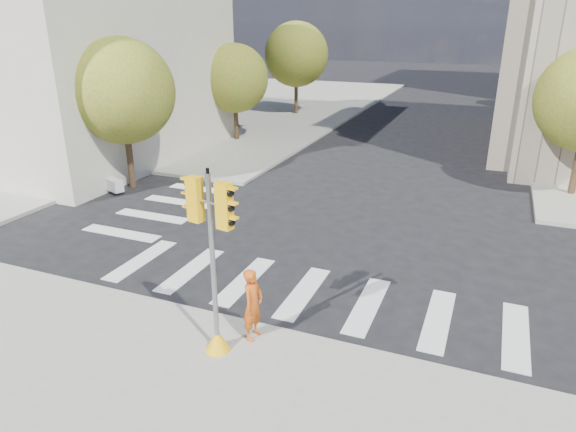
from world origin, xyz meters
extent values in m
plane|color=black|center=(0.00, 0.00, 0.00)|extent=(160.00, 160.00, 0.00)
cube|color=gray|center=(-20.00, 26.00, 0.07)|extent=(28.00, 40.00, 0.15)
cube|color=beige|center=(-20.00, 8.00, 6.00)|extent=(18.00, 14.00, 12.00)
cylinder|color=#382616|center=(-10.50, 4.00, 1.22)|extent=(0.28, 0.28, 2.45)
sphere|color=#387621|center=(-10.50, 4.00, 4.21)|extent=(4.40, 4.40, 4.40)
cylinder|color=#382616|center=(-10.50, 14.00, 1.08)|extent=(0.28, 0.28, 2.17)
sphere|color=#387621|center=(-10.50, 14.00, 3.77)|extent=(4.00, 4.00, 4.00)
cylinder|color=#382616|center=(-10.50, 24.00, 1.31)|extent=(0.28, 0.28, 2.62)
sphere|color=#387621|center=(-10.50, 24.00, 4.54)|extent=(4.80, 4.80, 4.80)
cylinder|color=#382616|center=(7.50, 10.00, 1.19)|extent=(0.28, 0.28, 2.38)
cylinder|color=#382616|center=(7.50, 22.00, 1.26)|extent=(0.28, 0.28, 2.52)
sphere|color=#387621|center=(7.50, 22.00, 4.36)|extent=(4.60, 4.60, 4.60)
cylinder|color=#382616|center=(7.50, 34.00, 1.14)|extent=(0.28, 0.28, 2.27)
sphere|color=#387621|center=(7.50, 34.00, 3.88)|extent=(4.00, 4.00, 4.00)
cylinder|color=black|center=(8.00, 28.00, 4.15)|extent=(0.12, 0.12, 8.00)
cube|color=black|center=(8.00, 28.00, 8.15)|extent=(0.35, 0.18, 0.22)
cone|color=#FFB70D|center=(-0.87, -5.35, 0.40)|extent=(0.56, 0.56, 0.50)
cylinder|color=gray|center=(-0.87, -5.35, 2.19)|extent=(0.11, 0.11, 4.08)
cylinder|color=black|center=(-0.87, -5.35, 4.28)|extent=(0.07, 0.07, 0.12)
cylinder|color=gray|center=(-0.87, -5.35, 3.63)|extent=(0.90, 0.22, 0.06)
cube|color=#FFB70D|center=(-1.25, -5.28, 3.63)|extent=(0.34, 0.27, 0.95)
cube|color=#FFB70D|center=(-0.50, -5.42, 3.63)|extent=(0.34, 0.27, 0.95)
imported|color=#C34F12|center=(-0.34, -4.60, 1.01)|extent=(0.45, 0.65, 1.73)
cube|color=silver|center=(-13.00, 3.85, 0.40)|extent=(5.75, 2.51, 0.50)
camera|label=1|loc=(4.20, -13.63, 7.03)|focal=32.00mm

